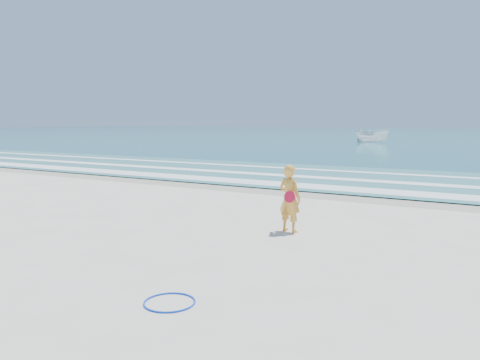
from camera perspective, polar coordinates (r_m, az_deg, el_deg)
The scene contains 10 objects.
ground at distance 9.76m, azimuth -13.67°, elevation -8.23°, with size 400.00×400.00×0.00m, color silver.
wet_sand at distance 17.26m, azimuth 7.49°, elevation -1.46°, with size 400.00×2.40×0.00m, color #B2A893.
ocean at distance 111.97m, azimuth 26.97°, elevation 5.00°, with size 400.00×190.00×0.04m, color #19727F.
shallow at distance 21.91m, azimuth 12.57°, elevation 0.35°, with size 400.00×10.00×0.01m, color #59B7AD.
foam_near at distance 18.44m, azimuth 9.06°, elevation -0.78°, with size 400.00×1.40×0.01m, color white.
foam_mid at distance 21.15m, azimuth 11.91°, elevation 0.15°, with size 400.00×0.90×0.01m, color white.
foam_far at distance 24.29m, azimuth 14.36°, elevation 0.96°, with size 400.00×0.60×0.01m, color white.
hoop at distance 6.90m, azimuth -8.59°, elevation -14.52°, with size 0.74×0.74×0.03m, color blue.
boat at distance 60.20m, azimuth 15.86°, elevation 5.26°, with size 1.74×4.61×1.78m, color white.
woman at distance 10.89m, azimuth 6.08°, elevation -2.24°, with size 0.64×0.49×1.57m.
Camera 1 is at (6.58, -6.75, 2.54)m, focal length 35.00 mm.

